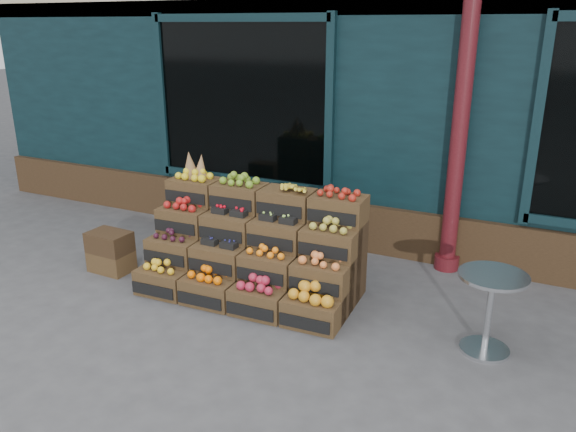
% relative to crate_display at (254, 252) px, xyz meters
% --- Properties ---
extents(ground, '(60.00, 60.00, 0.00)m').
position_rel_crate_display_xyz_m(ground, '(0.55, -0.59, -0.43)').
color(ground, '#454548').
rests_on(ground, ground).
extents(shop_facade, '(12.00, 6.24, 4.80)m').
position_rel_crate_display_xyz_m(shop_facade, '(0.55, 4.52, 1.97)').
color(shop_facade, black).
rests_on(shop_facade, ground).
extents(crate_display, '(2.27, 1.18, 1.39)m').
position_rel_crate_display_xyz_m(crate_display, '(0.00, 0.00, 0.00)').
color(crate_display, '#432F1A').
rests_on(crate_display, ground).
extents(spare_crates, '(0.48, 0.34, 0.47)m').
position_rel_crate_display_xyz_m(spare_crates, '(-1.71, -0.31, -0.19)').
color(spare_crates, '#432F1A').
rests_on(spare_crates, ground).
extents(bistro_table, '(0.58, 0.58, 0.73)m').
position_rel_crate_display_xyz_m(bistro_table, '(2.40, -0.17, 0.03)').
color(bistro_table, silver).
rests_on(bistro_table, ground).
extents(shopkeeper, '(0.72, 0.49, 1.95)m').
position_rel_crate_display_xyz_m(shopkeeper, '(-1.24, 2.22, 0.54)').
color(shopkeeper, '#165024').
rests_on(shopkeeper, ground).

